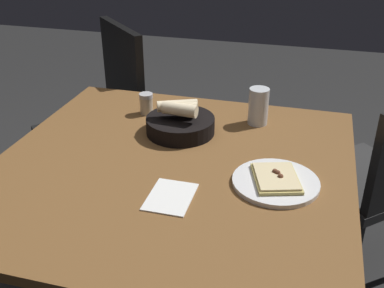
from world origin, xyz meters
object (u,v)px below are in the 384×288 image
object	(u,v)px
dining_table	(172,180)
pizza_plate	(276,181)
chair_near	(104,115)
beer_glass	(258,109)
bread_basket	(180,123)
pepper_shaker	(146,105)
chair_spare	(381,176)

from	to	relation	value
dining_table	pizza_plate	bearing A→B (deg)	85.55
dining_table	chair_near	bearing A→B (deg)	-140.60
beer_glass	chair_near	distance (m)	0.87
bread_basket	pepper_shaker	xyz separation A→B (m)	(-0.13, -0.17, -0.00)
beer_glass	chair_spare	size ratio (longest dim) A/B	0.16
bread_basket	chair_spare	world-z (taller)	bread_basket
dining_table	chair_spare	size ratio (longest dim) A/B	1.30
pizza_plate	beer_glass	size ratio (longest dim) A/B	1.86
pizza_plate	pepper_shaker	bearing A→B (deg)	-124.85
beer_glass	pepper_shaker	world-z (taller)	beer_glass
dining_table	bread_basket	bearing A→B (deg)	-170.53
pizza_plate	chair_near	world-z (taller)	chair_near
chair_spare	chair_near	bearing A→B (deg)	-96.66
dining_table	pizza_plate	xyz separation A→B (m)	(0.03, 0.32, 0.07)
beer_glass	chair_near	xyz separation A→B (m)	(-0.31, -0.77, -0.25)
beer_glass	chair_spare	xyz separation A→B (m)	(-0.17, 0.49, -0.30)
chair_spare	pepper_shaker	bearing A→B (deg)	-78.17
bread_basket	beer_glass	xyz separation A→B (m)	(-0.15, 0.25, 0.02)
beer_glass	pizza_plate	bearing A→B (deg)	15.57
chair_near	chair_spare	bearing A→B (deg)	83.34
dining_table	chair_spare	bearing A→B (deg)	127.34
bread_basket	pepper_shaker	size ratio (longest dim) A/B	2.96
dining_table	bread_basket	distance (m)	0.24
pizza_plate	bread_basket	xyz separation A→B (m)	(-0.24, -0.36, 0.03)
dining_table	pizza_plate	world-z (taller)	pizza_plate
dining_table	chair_near	world-z (taller)	chair_near
bread_basket	pepper_shaker	world-z (taller)	bread_basket
pizza_plate	bread_basket	distance (m)	0.43
pepper_shaker	chair_near	bearing A→B (deg)	-133.74
dining_table	chair_near	xyz separation A→B (m)	(-0.68, -0.56, -0.14)
pizza_plate	dining_table	bearing A→B (deg)	-94.45
pizza_plate	beer_glass	world-z (taller)	beer_glass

